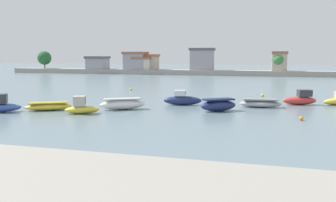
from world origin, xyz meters
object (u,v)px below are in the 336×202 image
object	(u,v)px
moored_boat_2	(49,106)
mooring_buoy_1	(301,118)
moored_boat_4	(123,104)
moored_boat_8	(301,99)
moored_boat_5	(182,100)
mooring_buoy_0	(262,95)
moored_boat_3	(81,108)
moored_boat_6	(218,105)
mooring_buoy_2	(131,89)
moored_boat_7	(260,103)

from	to	relation	value
moored_boat_2	mooring_buoy_1	xyz separation A→B (m)	(24.06, 0.81, -0.22)
moored_boat_4	moored_boat_8	xyz separation A→B (m)	(17.92, 8.50, 0.07)
moored_boat_5	mooring_buoy_0	world-z (taller)	moored_boat_5
moored_boat_4	mooring_buoy_1	distance (m)	17.13
moored_boat_3	moored_boat_6	bearing A→B (deg)	-2.95
moored_boat_8	mooring_buoy_1	size ratio (longest dim) A/B	11.71
mooring_buoy_0	mooring_buoy_1	distance (m)	17.33
moored_boat_3	moored_boat_4	bearing A→B (deg)	26.35
moored_boat_5	mooring_buoy_0	size ratio (longest dim) A/B	11.13
mooring_buoy_2	moored_boat_2	bearing A→B (deg)	-91.76
moored_boat_3	moored_boat_6	distance (m)	13.33
moored_boat_6	moored_boat_8	size ratio (longest dim) A/B	0.99
moored_boat_4	moored_boat_8	size ratio (longest dim) A/B	1.18
moored_boat_2	moored_boat_6	xyz separation A→B (m)	(16.60, 4.01, 0.20)
moored_boat_3	mooring_buoy_2	distance (m)	22.44
moored_boat_8	mooring_buoy_1	xyz separation A→B (m)	(-0.87, -10.12, -0.46)
moored_boat_3	moored_boat_2	bearing A→B (deg)	141.52
moored_boat_8	mooring_buoy_2	size ratio (longest dim) A/B	10.45
moored_boat_6	moored_boat_8	distance (m)	10.84
moored_boat_8	mooring_buoy_0	xyz separation A→B (m)	(-4.14, 6.89, -0.43)
mooring_buoy_1	mooring_buoy_2	bearing A→B (deg)	139.05
moored_boat_3	mooring_buoy_0	size ratio (longest dim) A/B	8.66
moored_boat_6	mooring_buoy_1	world-z (taller)	moored_boat_6
mooring_buoy_2	moored_boat_7	bearing A→B (deg)	-33.89
moored_boat_6	mooring_buoy_1	size ratio (longest dim) A/B	11.61
moored_boat_6	moored_boat_8	bearing A→B (deg)	4.55
moored_boat_5	moored_boat_2	bearing A→B (deg)	-161.25
mooring_buoy_2	moored_boat_5	bearing A→B (deg)	-50.33
moored_boat_5	mooring_buoy_0	distance (m)	13.67
mooring_buoy_0	mooring_buoy_1	world-z (taller)	mooring_buoy_0
moored_boat_3	moored_boat_5	size ratio (longest dim) A/B	0.78
moored_boat_5	moored_boat_4	bearing A→B (deg)	-149.25
moored_boat_4	moored_boat_6	distance (m)	9.72
moored_boat_7	mooring_buoy_1	xyz separation A→B (m)	(3.46, -6.91, -0.26)
moored_boat_2	moored_boat_7	xyz separation A→B (m)	(20.60, 7.72, 0.04)
moored_boat_6	mooring_buoy_0	size ratio (longest dim) A/B	10.04
moored_boat_5	moored_boat_7	distance (m)	8.42
moored_boat_7	mooring_buoy_0	distance (m)	10.11
mooring_buoy_1	moored_boat_2	bearing A→B (deg)	-178.06
moored_boat_2	mooring_buoy_1	distance (m)	24.08
mooring_buoy_2	mooring_buoy_1	bearing A→B (deg)	-40.95
moored_boat_4	moored_boat_6	xyz separation A→B (m)	(9.59, 1.57, 0.04)
moored_boat_8	mooring_buoy_1	bearing A→B (deg)	-112.01
moored_boat_3	mooring_buoy_0	xyz separation A→B (m)	(16.53, 18.84, -0.39)
moored_boat_3	moored_boat_4	xyz separation A→B (m)	(2.75, 3.45, -0.03)
mooring_buoy_2	moored_boat_6	bearing A→B (deg)	-47.02
moored_boat_8	mooring_buoy_0	bearing A→B (deg)	103.93
moored_boat_6	moored_boat_8	xyz separation A→B (m)	(8.33, 6.93, 0.03)
moored_boat_6	moored_boat_3	bearing A→B (deg)	166.93
mooring_buoy_0	moored_boat_7	bearing A→B (deg)	-91.07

